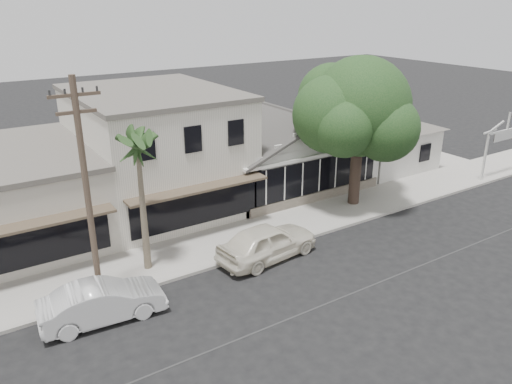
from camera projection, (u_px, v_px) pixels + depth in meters
ground at (354, 293)px, 20.72m from camera, size 140.00×140.00×0.00m
sidewalk_north at (113, 275)px, 21.92m from camera, size 90.00×3.50×0.15m
corner_shop at (279, 145)px, 32.08m from camera, size 10.40×8.60×5.10m
side_cottage at (380, 146)px, 35.88m from camera, size 6.00×6.00×3.00m
arch_sign at (507, 132)px, 33.06m from camera, size 4.12×0.12×3.95m
row_building_near at (156, 151)px, 28.60m from camera, size 8.00×10.00×6.50m
utility_pole at (87, 190)px, 18.50m from camera, size 1.80×0.24×9.00m
car_0 at (267, 242)px, 23.18m from camera, size 5.22×2.59×1.71m
car_1 at (103, 302)px, 18.74m from camera, size 4.74×1.97×1.52m
shade_tree at (356, 109)px, 27.69m from camera, size 7.79×7.05×8.65m
palm_east at (137, 145)px, 20.33m from camera, size 2.87×2.87×6.86m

